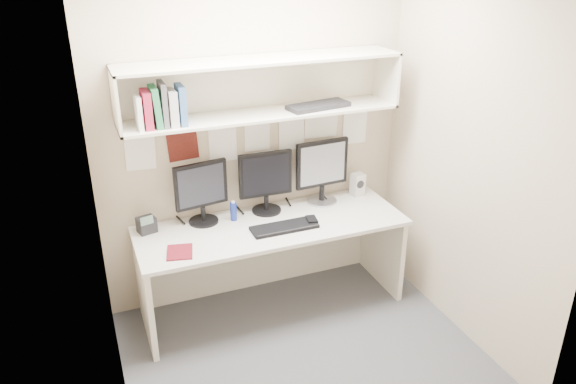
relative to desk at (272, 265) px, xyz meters
name	(u,v)px	position (x,y,z in m)	size (l,w,h in m)	color
floor	(305,356)	(0.00, -0.65, -0.37)	(2.40, 2.00, 0.01)	#434348
wall_back	(255,137)	(0.00, 0.35, 0.93)	(2.40, 0.02, 2.60)	tan
wall_front	(395,268)	(0.00, -1.65, 0.93)	(2.40, 0.02, 2.60)	tan
wall_left	(100,219)	(-1.20, -0.65, 0.93)	(0.02, 2.00, 2.60)	tan
wall_right	(470,160)	(1.20, -0.65, 0.93)	(0.02, 2.00, 2.60)	tan
desk	(272,265)	(0.00, 0.00, 0.00)	(2.00, 0.70, 0.73)	beige
overhead_hutch	(259,86)	(0.00, 0.21, 1.35)	(2.00, 0.38, 0.40)	silver
pinned_papers	(255,143)	(0.00, 0.34, 0.88)	(1.92, 0.01, 0.48)	white
monitor_left	(201,190)	(-0.46, 0.22, 0.62)	(0.40, 0.22, 0.47)	black
monitor_center	(266,180)	(0.04, 0.22, 0.63)	(0.41, 0.23, 0.48)	black
monitor_right	(322,169)	(0.51, 0.22, 0.64)	(0.44, 0.24, 0.51)	#A5A5AA
keyboard	(284,227)	(0.06, -0.11, 0.38)	(0.49, 0.17, 0.02)	black
mouse	(312,220)	(0.28, -0.10, 0.38)	(0.07, 0.12, 0.04)	black
speaker	(357,184)	(0.84, 0.22, 0.46)	(0.11, 0.11, 0.19)	#B8B8B3
blue_bottle	(233,211)	(-0.24, 0.16, 0.44)	(0.05, 0.05, 0.16)	navy
maroon_notebook	(180,252)	(-0.72, -0.18, 0.37)	(0.17, 0.21, 0.01)	maroon
desk_phone	(147,225)	(-0.88, 0.21, 0.42)	(0.15, 0.14, 0.15)	black
book_stack	(161,107)	(-0.71, 0.10, 1.30)	(0.31, 0.18, 0.29)	white
hutch_tray	(318,106)	(0.42, 0.12, 1.19)	(0.46, 0.18, 0.03)	black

